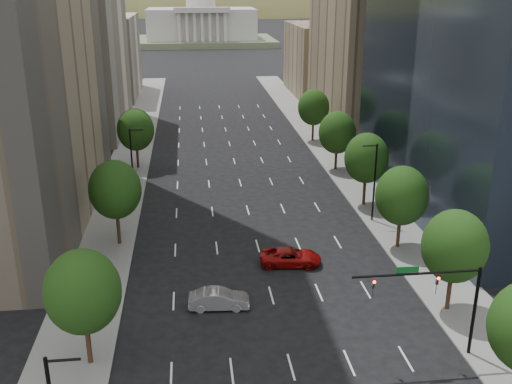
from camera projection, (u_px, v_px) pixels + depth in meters
name	position (u px, v px, depth m)	size (l,w,h in m)	color
sidewalk_left	(114.00, 215.00, 67.44)	(6.00, 200.00, 0.15)	slate
sidewalk_right	(375.00, 204.00, 70.78)	(6.00, 200.00, 0.15)	slate
midrise_cream_left	(77.00, 30.00, 100.66)	(14.00, 30.00, 35.00)	beige
filler_left	(105.00, 57.00, 134.38)	(14.00, 26.00, 18.00)	beige
parking_tan_right	(365.00, 43.00, 104.09)	(14.00, 30.00, 30.00)	#8C7759
filler_right	(322.00, 59.00, 137.30)	(14.00, 26.00, 16.00)	#8C7759
tree_right_1	(455.00, 246.00, 46.27)	(5.20, 5.20, 8.75)	#382316
tree_right_2	(402.00, 196.00, 57.53)	(5.20, 5.20, 8.61)	#382316
tree_right_3	(366.00, 158.00, 68.64)	(5.20, 5.20, 8.89)	#382316
tree_right_4	(337.00, 133.00, 81.86)	(5.20, 5.20, 8.46)	#382316
tree_right_5	(314.00, 107.00, 96.71)	(5.20, 5.20, 8.75)	#382316
tree_left_0	(83.00, 292.00, 39.52)	(5.20, 5.20, 8.75)	#382316
tree_left_1	(115.00, 190.00, 58.13)	(5.20, 5.20, 8.97)	#382316
tree_left_2	(136.00, 130.00, 82.51)	(5.20, 5.20, 8.68)	#382316
streetlight_rn	(374.00, 180.00, 64.26)	(1.70, 0.20, 9.00)	black
streetlight_ln	(132.00, 162.00, 70.71)	(1.70, 0.20, 9.00)	black
traffic_signal	(443.00, 293.00, 40.48)	(9.12, 0.40, 7.38)	black
capitol	(201.00, 23.00, 243.44)	(60.00, 40.00, 35.20)	#596647
foothills	(228.00, 47.00, 589.61)	(720.00, 413.00, 263.00)	olive
car_silver	(219.00, 299.00, 48.23)	(1.74, 4.99, 1.64)	#959499
car_red_far	(291.00, 257.00, 55.61)	(2.69, 5.83, 1.62)	#920B0A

